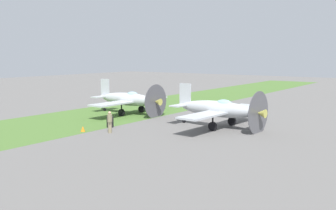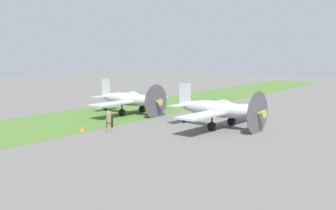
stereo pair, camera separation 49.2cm
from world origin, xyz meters
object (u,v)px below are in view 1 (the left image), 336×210
object	(u,v)px
fuel_drum	(110,122)
airplane_lead	(219,109)
runway_marker_cone	(83,129)
airplane_wingman	(129,99)
ground_crew_chief	(110,122)

from	to	relation	value
fuel_drum	airplane_lead	bearing A→B (deg)	124.43
airplane_lead	runway_marker_cone	bearing A→B (deg)	-42.52
airplane_wingman	runway_marker_cone	distance (m)	9.84
runway_marker_cone	fuel_drum	bearing A→B (deg)	170.40
airplane_wingman	runway_marker_cone	bearing A→B (deg)	19.44
airplane_wingman	runway_marker_cone	size ratio (longest dim) A/B	23.53
airplane_lead	airplane_wingman	xyz separation A→B (m)	(-1.30, -11.25, -0.03)
airplane_lead	airplane_wingman	distance (m)	11.33
airplane_lead	runway_marker_cone	distance (m)	11.46
ground_crew_chief	runway_marker_cone	bearing A→B (deg)	-109.76
ground_crew_chief	runway_marker_cone	world-z (taller)	ground_crew_chief
ground_crew_chief	fuel_drum	distance (m)	2.49
ground_crew_chief	runway_marker_cone	xyz separation A→B (m)	(0.91, -2.14, -0.69)
airplane_wingman	ground_crew_chief	distance (m)	9.87
airplane_wingman	airplane_lead	bearing A→B (deg)	84.25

